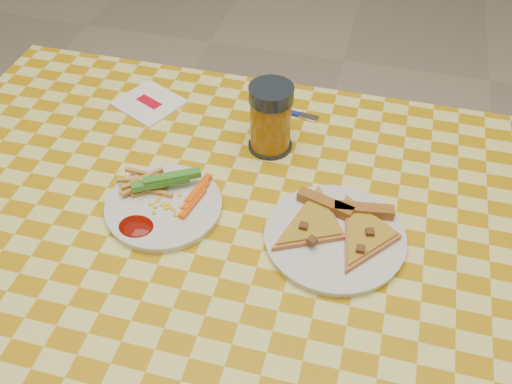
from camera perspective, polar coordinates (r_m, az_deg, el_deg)
table at (r=1.02m, az=-1.74°, el=-6.40°), size 1.28×0.88×0.76m
plate_left at (r=1.00m, az=-9.19°, el=-1.50°), size 0.22×0.22×0.01m
plate_right at (r=0.95m, az=7.86°, el=-4.58°), size 0.30×0.30×0.01m
fries_veggies at (r=1.00m, az=-9.43°, el=-0.14°), size 0.18×0.17×0.04m
pizza_slices at (r=0.95m, az=8.27°, el=-3.40°), size 0.24×0.22×0.02m
drink_glass at (r=1.07m, az=1.48°, el=7.33°), size 0.09×0.09×0.14m
napkin at (r=1.24m, az=-10.63°, el=8.74°), size 0.16×0.16×0.01m
fork at (r=1.19m, az=3.35°, el=7.98°), size 0.13×0.03×0.01m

